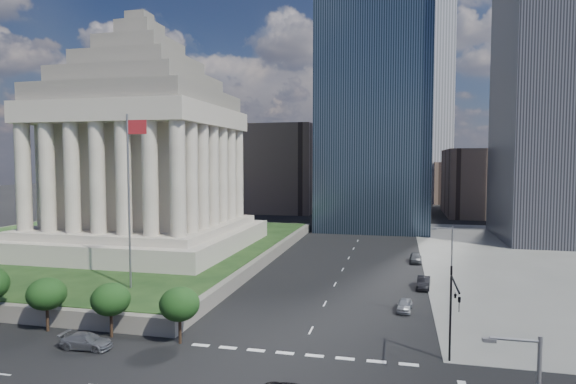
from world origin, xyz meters
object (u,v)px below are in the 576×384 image
(street_lamp_north, at_px, (450,269))
(parked_sedan_mid, at_px, (424,283))
(war_memorial, at_px, (142,132))
(suv_grey, at_px, (86,341))
(parked_sedan_far, at_px, (416,258))
(flagpole, at_px, (130,191))
(parked_sedan_near, at_px, (405,305))
(traffic_signal_ne, at_px, (453,305))

(street_lamp_north, relative_size, parked_sedan_mid, 2.20)
(war_memorial, distance_m, suv_grey, 45.14)
(parked_sedan_far, bearing_deg, flagpole, -136.42)
(flagpole, height_order, parked_sedan_near, flagpole)
(parked_sedan_mid, bearing_deg, parked_sedan_near, -98.97)
(parked_sedan_far, bearing_deg, parked_sedan_mid, -88.00)
(parked_sedan_mid, distance_m, parked_sedan_far, 16.36)
(flagpole, distance_m, parked_sedan_mid, 38.41)
(street_lamp_north, bearing_deg, traffic_signal_ne, -94.19)
(traffic_signal_ne, bearing_deg, parked_sedan_far, 92.05)
(flagpole, bearing_deg, war_memorial, 116.89)
(flagpole, relative_size, traffic_signal_ne, 2.50)
(war_memorial, height_order, flagpole, war_memorial)
(street_lamp_north, bearing_deg, flagpole, -178.37)
(flagpole, xyz_separation_m, street_lamp_north, (35.16, 1.00, -7.45))
(suv_grey, relative_size, parked_sedan_near, 1.22)
(traffic_signal_ne, relative_size, street_lamp_north, 0.80)
(parked_sedan_far, bearing_deg, war_memorial, -170.95)
(suv_grey, bearing_deg, parked_sedan_near, -58.88)
(war_memorial, distance_m, flagpole, 28.16)
(flagpole, height_order, parked_sedan_mid, flagpole)
(war_memorial, bearing_deg, traffic_signal_ne, -36.42)
(war_memorial, xyz_separation_m, suv_grey, (15.46, -37.00, -20.72))
(traffic_signal_ne, xyz_separation_m, suv_grey, (-31.04, -2.70, -4.57))
(flagpole, relative_size, suv_grey, 4.26)
(parked_sedan_far, bearing_deg, traffic_signal_ne, -87.61)
(flagpole, bearing_deg, street_lamp_north, 1.63)
(parked_sedan_near, bearing_deg, traffic_signal_ne, -70.83)
(war_memorial, relative_size, suv_grey, 8.31)
(traffic_signal_ne, bearing_deg, parked_sedan_mid, 92.30)
(street_lamp_north, distance_m, parked_sedan_far, 30.38)
(street_lamp_north, xyz_separation_m, parked_sedan_near, (-4.33, 3.32, -5.00))
(street_lamp_north, relative_size, suv_grey, 2.13)
(parked_sedan_near, height_order, parked_sedan_mid, parked_sedan_mid)
(war_memorial, xyz_separation_m, flagpole, (12.17, -24.00, -8.29))
(street_lamp_north, height_order, suv_grey, street_lamp_north)
(suv_grey, bearing_deg, parked_sedan_mid, -48.53)
(parked_sedan_near, height_order, parked_sedan_far, parked_sedan_far)
(parked_sedan_near, bearing_deg, street_lamp_north, -31.80)
(flagpole, relative_size, parked_sedan_near, 5.19)
(war_memorial, height_order, traffic_signal_ne, war_memorial)
(war_memorial, relative_size, parked_sedan_far, 8.41)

